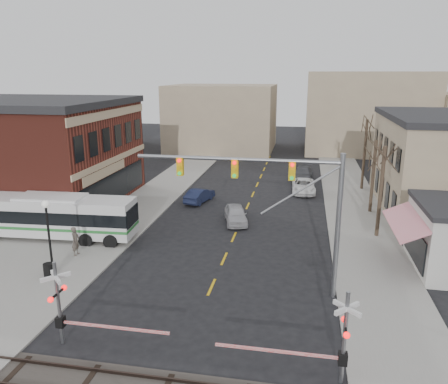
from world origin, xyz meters
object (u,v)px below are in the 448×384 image
(car_d, at_px, (303,174))
(pedestrian_far, at_px, (82,225))
(car_a, at_px, (236,214))
(rr_crossing_west, at_px, (68,305))
(car_b, at_px, (200,195))
(rr_crossing_east, at_px, (333,338))
(street_lamp, at_px, (47,221))
(pedestrian_near, at_px, (75,241))
(transit_bus, at_px, (53,216))
(traffic_signal_mast, at_px, (282,193))
(car_c, at_px, (304,186))
(trash_bin, at_px, (49,270))

(car_d, distance_m, pedestrian_far, 26.19)
(pedestrian_far, bearing_deg, car_a, -38.11)
(rr_crossing_west, xyz_separation_m, car_b, (0.46, 22.94, -1.31))
(rr_crossing_east, xyz_separation_m, street_lamp, (-16.38, 7.05, 1.33))
(rr_crossing_east, height_order, pedestrian_far, rr_crossing_east)
(street_lamp, relative_size, pedestrian_near, 2.27)
(transit_bus, bearing_deg, pedestrian_near, -40.21)
(car_a, bearing_deg, street_lamp, -145.83)
(rr_crossing_east, distance_m, pedestrian_far, 21.99)
(rr_crossing_west, distance_m, pedestrian_far, 14.18)
(rr_crossing_east, distance_m, street_lamp, 17.89)
(transit_bus, bearing_deg, rr_crossing_east, -32.26)
(car_d, relative_size, pedestrian_far, 3.45)
(traffic_signal_mast, distance_m, rr_crossing_west, 11.75)
(transit_bus, xyz_separation_m, car_c, (18.04, 16.32, -1.08))
(traffic_signal_mast, distance_m, car_b, 19.13)
(rr_crossing_west, xyz_separation_m, rr_crossing_east, (11.43, -0.40, 0.00))
(trash_bin, xyz_separation_m, car_c, (14.78, 22.35, 0.15))
(rr_crossing_east, bearing_deg, traffic_signal_mast, 109.61)
(rr_crossing_east, height_order, car_c, rr_crossing_east)
(transit_bus, distance_m, car_a, 14.02)
(rr_crossing_east, bearing_deg, car_c, 92.62)
(car_d, bearing_deg, transit_bus, -124.96)
(car_b, height_order, pedestrian_near, pedestrian_near)
(car_b, relative_size, car_c, 0.82)
(street_lamp, relative_size, trash_bin, 5.40)
(traffic_signal_mast, bearing_deg, street_lamp, 179.71)
(car_a, height_order, car_b, car_a)
(trash_bin, bearing_deg, car_b, 73.41)
(pedestrian_far, bearing_deg, rr_crossing_east, -99.45)
(traffic_signal_mast, bearing_deg, car_d, 87.82)
(rr_crossing_west, height_order, pedestrian_far, rr_crossing_west)
(traffic_signal_mast, relative_size, car_b, 2.74)
(car_a, relative_size, pedestrian_far, 2.75)
(transit_bus, xyz_separation_m, street_lamp, (2.96, -5.16, 1.53))
(rr_crossing_east, relative_size, pedestrian_far, 3.69)
(trash_bin, relative_size, car_c, 0.17)
(pedestrian_near, xyz_separation_m, pedestrian_far, (-1.52, 3.65, -0.22))
(car_b, height_order, pedestrian_far, pedestrian_far)
(car_c, bearing_deg, car_d, 89.73)
(street_lamp, bearing_deg, car_c, 54.93)
(traffic_signal_mast, height_order, car_d, traffic_signal_mast)
(rr_crossing_west, bearing_deg, pedestrian_near, 117.19)
(street_lamp, xyz_separation_m, pedestrian_far, (-1.23, 6.06, -2.42))
(traffic_signal_mast, relative_size, car_c, 2.24)
(transit_bus, xyz_separation_m, rr_crossing_west, (7.91, -11.81, 0.20))
(transit_bus, relative_size, car_a, 2.94)
(trash_bin, xyz_separation_m, car_d, (14.62, 27.55, 0.23))
(car_c, xyz_separation_m, pedestrian_far, (-16.31, -15.42, 0.19))
(car_c, bearing_deg, rr_crossing_east, -89.44)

